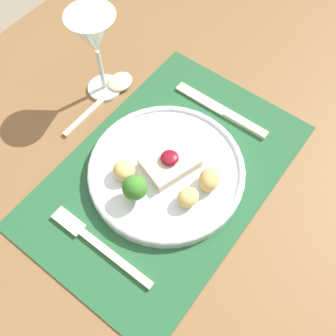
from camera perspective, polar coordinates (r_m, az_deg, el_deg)
name	(u,v)px	position (r m, az deg, el deg)	size (l,w,h in m)	color
ground_plane	(167,280)	(1.39, -0.12, -15.90)	(8.00, 8.00, 0.00)	gray
dining_table	(167,195)	(0.75, -0.21, -3.98)	(1.58, 0.99, 0.76)	brown
placemat	(166,174)	(0.68, -0.23, -0.89)	(0.49, 0.32, 0.00)	#235633
dinner_plate	(167,171)	(0.66, -0.08, -0.45)	(0.27, 0.27, 0.07)	silver
fork	(94,242)	(0.63, -10.63, -10.46)	(0.02, 0.20, 0.01)	beige
knife	(227,113)	(0.75, 8.53, 7.85)	(0.02, 0.20, 0.01)	beige
spoon	(114,88)	(0.79, -7.82, 11.49)	(0.18, 0.04, 0.02)	beige
wine_glass_near	(94,37)	(0.70, -10.68, 18.15)	(0.09, 0.09, 0.18)	white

